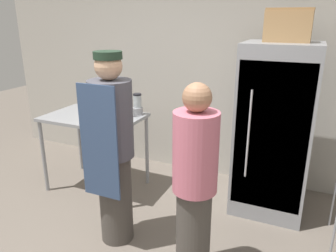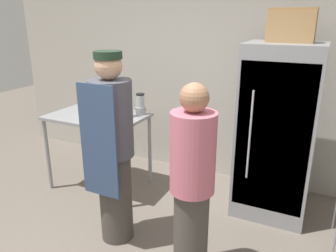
% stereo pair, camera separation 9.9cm
% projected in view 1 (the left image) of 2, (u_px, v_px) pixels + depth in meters
% --- Properties ---
extents(back_wall, '(6.40, 0.12, 2.81)m').
position_uv_depth(back_wall, '(213.00, 69.00, 4.15)').
color(back_wall, '#B7B2A8').
rests_on(back_wall, ground_plane).
extents(refrigerator, '(0.74, 0.68, 1.80)m').
position_uv_depth(refrigerator, '(274.00, 132.00, 3.39)').
color(refrigerator, gray).
rests_on(refrigerator, ground_plane).
extents(prep_counter, '(1.12, 0.75, 0.93)m').
position_uv_depth(prep_counter, '(94.00, 124.00, 3.87)').
color(prep_counter, gray).
rests_on(prep_counter, ground_plane).
extents(donut_box, '(0.26, 0.24, 0.28)m').
position_uv_depth(donut_box, '(116.00, 114.00, 3.71)').
color(donut_box, silver).
rests_on(donut_box, prep_counter).
extents(blender_pitcher, '(0.12, 0.12, 0.25)m').
position_uv_depth(blender_pitcher, '(138.00, 105.00, 3.85)').
color(blender_pitcher, '#99999E').
rests_on(blender_pitcher, prep_counter).
extents(binder_stack, '(0.32, 0.27, 0.15)m').
position_uv_depth(binder_stack, '(99.00, 105.00, 4.03)').
color(binder_stack, '#2D5193').
rests_on(binder_stack, prep_counter).
extents(cardboard_storage_box, '(0.43, 0.28, 0.31)m').
position_uv_depth(cardboard_storage_box, '(288.00, 26.00, 3.09)').
color(cardboard_storage_box, '#A87F51').
rests_on(cardboard_storage_box, refrigerator).
extents(person_baker, '(0.37, 0.39, 1.77)m').
position_uv_depth(person_baker, '(113.00, 149.00, 2.89)').
color(person_baker, '#47423D').
rests_on(person_baker, ground_plane).
extents(person_customer, '(0.34, 0.34, 1.60)m').
position_uv_depth(person_customer, '(195.00, 185.00, 2.48)').
color(person_customer, '#47423D').
rests_on(person_customer, ground_plane).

